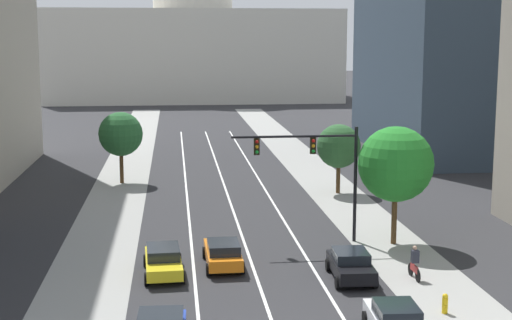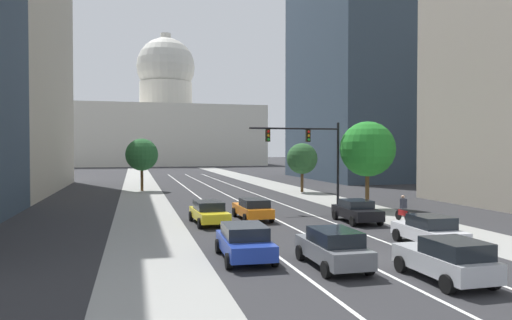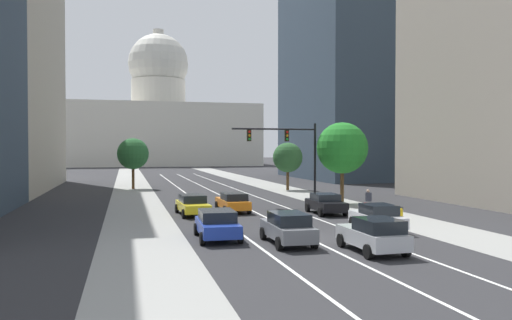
# 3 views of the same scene
# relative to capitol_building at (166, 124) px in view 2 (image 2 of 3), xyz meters

# --- Properties ---
(ground_plane) EXTENTS (400.00, 400.00, 0.00)m
(ground_plane) POSITION_rel_capitol_building_xyz_m (0.00, -82.02, -12.17)
(ground_plane) COLOR #2B2B2D
(sidewalk_left) EXTENTS (4.40, 130.00, 0.01)m
(sidewalk_left) POSITION_rel_capitol_building_xyz_m (-8.43, -87.02, -12.16)
(sidewalk_left) COLOR gray
(sidewalk_left) RESTS_ON ground
(sidewalk_right) EXTENTS (4.40, 130.00, 0.01)m
(sidewalk_right) POSITION_rel_capitol_building_xyz_m (8.43, -87.02, -12.16)
(sidewalk_right) COLOR gray
(sidewalk_right) RESTS_ON ground
(lane_stripe_left) EXTENTS (0.16, 90.00, 0.01)m
(lane_stripe_left) POSITION_rel_capitol_building_xyz_m (-3.11, -97.02, -12.16)
(lane_stripe_left) COLOR white
(lane_stripe_left) RESTS_ON ground
(lane_stripe_center) EXTENTS (0.16, 90.00, 0.01)m
(lane_stripe_center) POSITION_rel_capitol_building_xyz_m (0.00, -97.02, -12.16)
(lane_stripe_center) COLOR white
(lane_stripe_center) RESTS_ON ground
(lane_stripe_right) EXTENTS (0.16, 90.00, 0.01)m
(lane_stripe_right) POSITION_rel_capitol_building_xyz_m (3.11, -97.02, -12.16)
(lane_stripe_right) COLOR white
(lane_stripe_right) RESTS_ON ground
(office_tower_far_right) EXTENTS (19.93, 26.62, 42.51)m
(office_tower_far_right) POSITION_rel_capitol_building_xyz_m (27.20, -71.65, 9.12)
(office_tower_far_right) COLOR #334251
(office_tower_far_right) RESTS_ON ground
(capitol_building) EXTENTS (54.24, 27.66, 38.45)m
(capitol_building) POSITION_rel_capitol_building_xyz_m (0.00, 0.00, 0.00)
(capitol_building) COLOR beige
(capitol_building) RESTS_ON ground
(car_blue) EXTENTS (2.24, 4.44, 1.50)m
(car_blue) POSITION_rel_capitol_building_xyz_m (-4.67, -120.78, -11.38)
(car_blue) COLOR #1E389E
(car_blue) RESTS_ON ground
(car_yellow) EXTENTS (2.18, 4.68, 1.44)m
(car_yellow) POSITION_rel_capitol_building_xyz_m (-4.67, -110.91, -11.41)
(car_yellow) COLOR yellow
(car_yellow) RESTS_ON ground
(car_white) EXTENTS (2.12, 4.35, 1.53)m
(car_white) POSITION_rel_capitol_building_xyz_m (4.67, -120.41, -11.39)
(car_white) COLOR silver
(car_white) RESTS_ON ground
(car_orange) EXTENTS (2.03, 4.59, 1.44)m
(car_orange) POSITION_rel_capitol_building_xyz_m (-1.55, -109.92, -11.41)
(car_orange) COLOR orange
(car_orange) RESTS_ON ground
(car_silver) EXTENTS (2.00, 4.08, 1.60)m
(car_silver) POSITION_rel_capitol_building_xyz_m (1.56, -125.93, -11.35)
(car_silver) COLOR #B2B5BA
(car_silver) RESTS_ON ground
(car_gray) EXTENTS (1.98, 4.30, 1.57)m
(car_gray) POSITION_rel_capitol_building_xyz_m (-1.56, -123.03, -11.35)
(car_gray) COLOR slate
(car_gray) RESTS_ON ground
(car_black) EXTENTS (2.18, 4.29, 1.45)m
(car_black) POSITION_rel_capitol_building_xyz_m (4.67, -112.69, -11.41)
(car_black) COLOR black
(car_black) RESTS_ON ground
(traffic_signal_mast) EXTENTS (7.39, 0.39, 6.85)m
(traffic_signal_mast) POSITION_rel_capitol_building_xyz_m (4.26, -105.74, -7.27)
(traffic_signal_mast) COLOR black
(traffic_signal_mast) RESTS_ON ground
(fire_hydrant) EXTENTS (0.26, 0.35, 0.91)m
(fire_hydrant) POSITION_rel_capitol_building_xyz_m (7.68, -117.83, -11.70)
(fire_hydrant) COLOR yellow
(fire_hydrant) RESTS_ON ground
(cyclist) EXTENTS (0.37, 1.70, 1.72)m
(cyclist) POSITION_rel_capitol_building_xyz_m (7.85, -113.04, -11.32)
(cyclist) COLOR black
(cyclist) RESTS_ON ground
(street_tree_near_left) EXTENTS (3.64, 3.64, 5.93)m
(street_tree_near_left) POSITION_rel_capitol_building_xyz_m (-8.39, -85.85, -8.07)
(street_tree_near_left) COLOR #51381E
(street_tree_near_left) RESTS_ON ground
(street_tree_near_right) EXTENTS (3.38, 3.38, 5.39)m
(street_tree_near_right) POSITION_rel_capitol_building_xyz_m (8.59, -91.86, -8.48)
(street_tree_near_right) COLOR #51381E
(street_tree_near_right) RESTS_ON ground
(street_tree_mid_right) EXTENTS (4.39, 4.39, 6.95)m
(street_tree_mid_right) POSITION_rel_capitol_building_xyz_m (8.71, -106.50, -7.43)
(street_tree_mid_right) COLOR #51381E
(street_tree_mid_right) RESTS_ON ground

